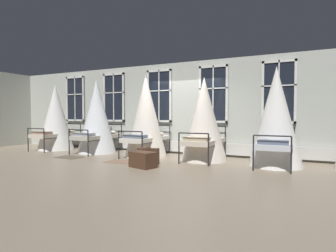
{
  "coord_description": "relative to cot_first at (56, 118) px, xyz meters",
  "views": [
    {
      "loc": [
        3.64,
        -7.55,
        1.32
      ],
      "look_at": [
        -0.14,
        0.18,
        0.98
      ],
      "focal_mm": 29.97,
      "sensor_mm": 36.0,
      "label": 1
    }
  ],
  "objects": [
    {
      "name": "ground",
      "position": [
        4.94,
        -0.19,
        -1.2
      ],
      "size": [
        28.94,
        28.94,
        0.0
      ],
      "primitive_type": "plane",
      "color": "gray"
    },
    {
      "name": "back_wall_with_windows",
      "position": [
        4.94,
        1.12,
        0.35
      ],
      "size": [
        15.47,
        0.1,
        3.11
      ],
      "primitive_type": "cube",
      "color": "#B2B7AD",
      "rests_on": "ground"
    },
    {
      "name": "window_bank",
      "position": [
        4.94,
        1.0,
        -0.11
      ],
      "size": [
        10.78,
        0.1,
        2.84
      ],
      "color": "black",
      "rests_on": "ground"
    },
    {
      "name": "cot_first",
      "position": [
        0.0,
        0.0,
        0.0
      ],
      "size": [
        1.34,
        1.82,
        2.48
      ],
      "rotation": [
        0.0,
        0.0,
        1.57
      ],
      "color": "black",
      "rests_on": "ground"
    },
    {
      "name": "cot_second",
      "position": [
        2.0,
        0.01,
        0.05
      ],
      "size": [
        1.34,
        1.83,
        2.59
      ],
      "rotation": [
        0.0,
        0.0,
        1.56
      ],
      "color": "black",
      "rests_on": "ground"
    },
    {
      "name": "cot_third",
      "position": [
        4.0,
        0.02,
        0.07
      ],
      "size": [
        1.34,
        1.82,
        2.62
      ],
      "rotation": [
        0.0,
        0.0,
        1.56
      ],
      "color": "black",
      "rests_on": "ground"
    },
    {
      "name": "cot_fourth",
      "position": [
        5.95,
        0.03,
        -0.03
      ],
      "size": [
        1.34,
        1.82,
        2.42
      ],
      "rotation": [
        0.0,
        0.0,
        1.58
      ],
      "color": "black",
      "rests_on": "ground"
    },
    {
      "name": "cot_fifth",
      "position": [
        7.91,
        -0.04,
        0.05
      ],
      "size": [
        1.34,
        1.82,
        2.58
      ],
      "rotation": [
        0.0,
        0.0,
        1.57
      ],
      "color": "black",
      "rests_on": "ground"
    },
    {
      "name": "rug_second",
      "position": [
        1.99,
        -1.29,
        -1.2
      ],
      "size": [
        0.81,
        0.58,
        0.01
      ],
      "primitive_type": "cube",
      "rotation": [
        0.0,
        0.0,
        -0.02
      ],
      "color": "brown",
      "rests_on": "ground"
    },
    {
      "name": "rug_third",
      "position": [
        3.96,
        -1.29,
        -1.2
      ],
      "size": [
        0.82,
        0.59,
        0.01
      ],
      "primitive_type": "cube",
      "rotation": [
        0.0,
        0.0,
        0.04
      ],
      "color": "brown",
      "rests_on": "ground"
    },
    {
      "name": "suitcase_dark",
      "position": [
        4.86,
        -1.31,
        -0.98
      ],
      "size": [
        0.58,
        0.29,
        0.47
      ],
      "rotation": [
        0.0,
        0.0,
        0.16
      ],
      "color": "#472D1E",
      "rests_on": "ground"
    },
    {
      "name": "travel_trunk",
      "position": [
        4.94,
        -1.74,
        -1.0
      ],
      "size": [
        0.73,
        0.57,
        0.4
      ],
      "primitive_type": "cube",
      "rotation": [
        0.0,
        0.0,
        -0.3
      ],
      "color": "#472D1E",
      "rests_on": "ground"
    }
  ]
}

